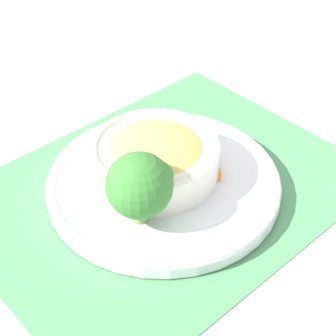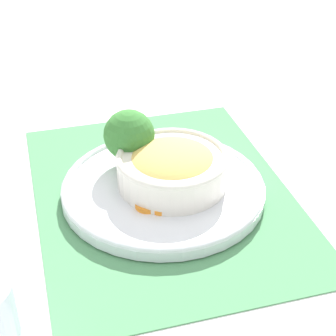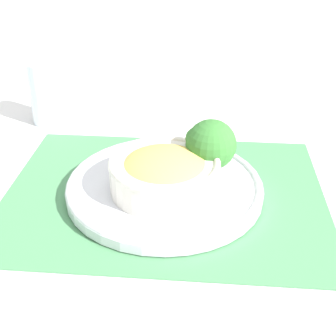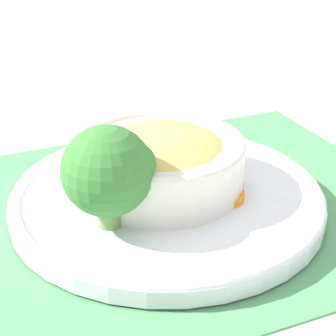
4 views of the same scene
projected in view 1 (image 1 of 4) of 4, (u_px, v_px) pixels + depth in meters
The scene contains 7 objects.
ground_plane at pixel (164, 190), 0.75m from camera, with size 4.00×4.00×0.00m, color white.
placemat at pixel (164, 189), 0.75m from camera, with size 0.54×0.43×0.00m.
plate at pixel (164, 182), 0.74m from camera, with size 0.31×0.31×0.02m.
bowl at pixel (153, 158), 0.72m from camera, with size 0.17×0.17×0.06m.
broccoli_floret at pixel (140, 185), 0.65m from camera, with size 0.08×0.08×0.09m.
carrot_slice_near at pixel (207, 175), 0.74m from camera, with size 0.04×0.04×0.01m.
carrot_slice_middle at pixel (202, 165), 0.75m from camera, with size 0.04×0.04×0.01m.
Camera 1 is at (0.41, 0.38, 0.50)m, focal length 60.00 mm.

